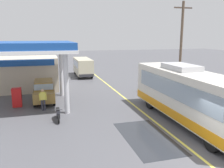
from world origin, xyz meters
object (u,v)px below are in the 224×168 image
object	(u,v)px
coach_bus_main	(188,96)
motorcycle_parked_forecourt	(58,114)
pedestrian_by_shop	(43,98)
car_at_pump	(44,90)
minibus_opposing_lane	(83,66)
pedestrian_near_pump	(41,90)

from	to	relation	value
coach_bus_main	motorcycle_parked_forecourt	distance (m)	8.62
motorcycle_parked_forecourt	pedestrian_by_shop	size ratio (longest dim) A/B	1.08
coach_bus_main	car_at_pump	xyz separation A→B (m)	(-9.02, 7.69, -0.71)
coach_bus_main	minibus_opposing_lane	world-z (taller)	coach_bus_main
minibus_opposing_lane	motorcycle_parked_forecourt	bearing A→B (deg)	-104.07
car_at_pump	pedestrian_by_shop	distance (m)	2.60
minibus_opposing_lane	car_at_pump	bearing A→B (deg)	-113.34
coach_bus_main	minibus_opposing_lane	distance (m)	20.08
minibus_opposing_lane	motorcycle_parked_forecourt	world-z (taller)	minibus_opposing_lane
coach_bus_main	car_at_pump	distance (m)	11.87
coach_bus_main	car_at_pump	bearing A→B (deg)	139.54
car_at_pump	minibus_opposing_lane	bearing A→B (deg)	66.66
coach_bus_main	pedestrian_near_pump	size ratio (longest dim) A/B	6.65
car_at_pump	coach_bus_main	bearing A→B (deg)	-40.46
minibus_opposing_lane	motorcycle_parked_forecourt	distance (m)	17.70
pedestrian_near_pump	pedestrian_by_shop	bearing A→B (deg)	-86.26
motorcycle_parked_forecourt	pedestrian_near_pump	distance (m)	5.72
coach_bus_main	motorcycle_parked_forecourt	bearing A→B (deg)	162.45
minibus_opposing_lane	motorcycle_parked_forecourt	xyz separation A→B (m)	(-4.30, -17.14, -1.03)
coach_bus_main	pedestrian_by_shop	xyz separation A→B (m)	(-9.10, 5.10, -0.79)
motorcycle_parked_forecourt	pedestrian_near_pump	world-z (taller)	pedestrian_near_pump
pedestrian_near_pump	motorcycle_parked_forecourt	bearing A→B (deg)	-78.20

